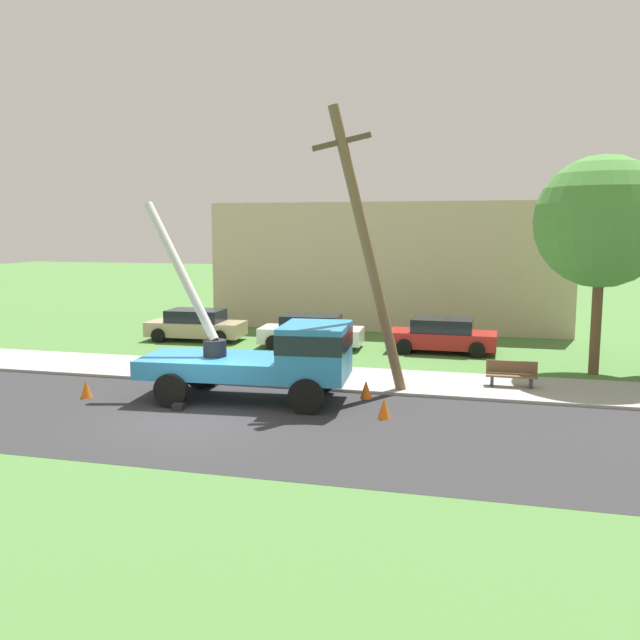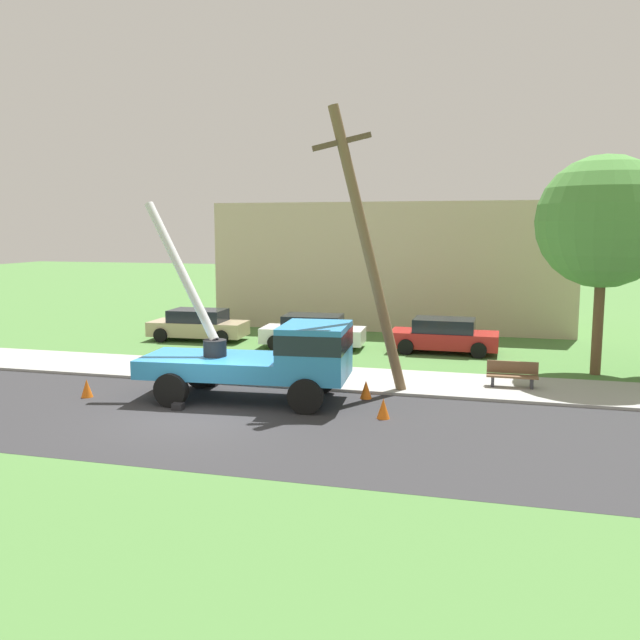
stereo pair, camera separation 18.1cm
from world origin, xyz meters
name	(u,v)px [view 2 (the right image)]	position (x,y,z in m)	size (l,w,h in m)	color
ground_plane	(311,344)	(0.00, 12.00, 0.00)	(120.00, 120.00, 0.00)	#477538
road_asphalt	(193,417)	(0.00, 0.00, 0.00)	(80.00, 7.59, 0.01)	#2B2B2D
sidewalk_strip	(261,374)	(0.00, 5.51, 0.05)	(80.00, 3.42, 0.10)	#9E9E99
utility_truck	(272,355)	(1.53, 2.28, 1.41)	(6.93, 3.24, 5.98)	#2D84C6
leaning_utility_pole	(367,249)	(4.07, 3.86, 4.52)	(2.85, 1.44, 8.80)	brown
traffic_cone_ahead	(383,409)	(5.05, 1.25, 0.28)	(0.36, 0.36, 0.56)	orange
traffic_cone_behind	(87,388)	(-4.10, 1.21, 0.28)	(0.36, 0.36, 0.56)	orange
traffic_cone_curbside	(366,389)	(4.19, 3.25, 0.28)	(0.36, 0.36, 0.56)	orange
parked_sedan_tan	(198,325)	(-5.32, 11.73, 0.71)	(4.48, 2.16, 1.42)	tan
parked_sedan_white	(313,331)	(0.30, 11.22, 0.71)	(4.50, 2.19, 1.42)	silver
parked_sedan_red	(444,336)	(5.86, 11.52, 0.71)	(4.42, 2.06, 1.42)	#B21E1E
park_bench	(512,375)	(8.49, 5.57, 0.46)	(1.60, 0.45, 0.90)	brown
roadside_tree_near	(604,222)	(11.39, 8.69, 5.34)	(4.57, 4.57, 7.64)	brown
lowrise_building_backdrop	(395,264)	(2.60, 19.25, 3.20)	(18.00, 6.00, 6.40)	#C6B293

